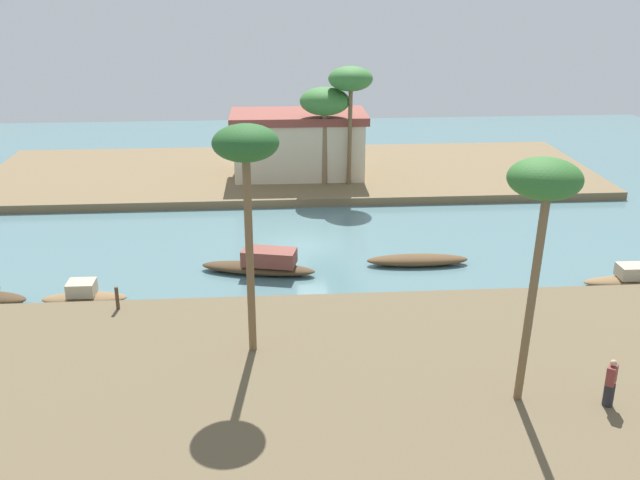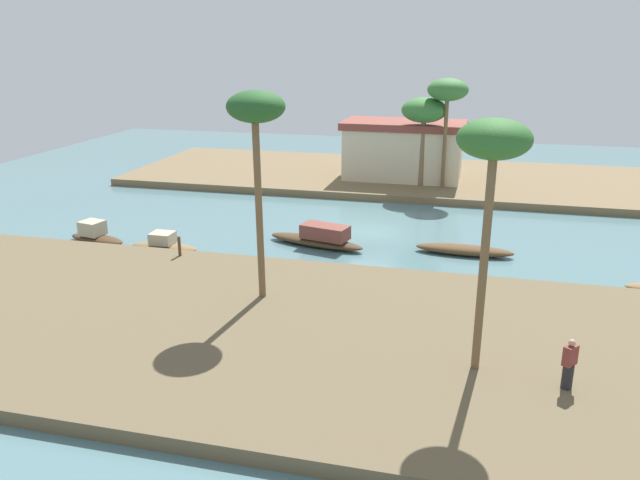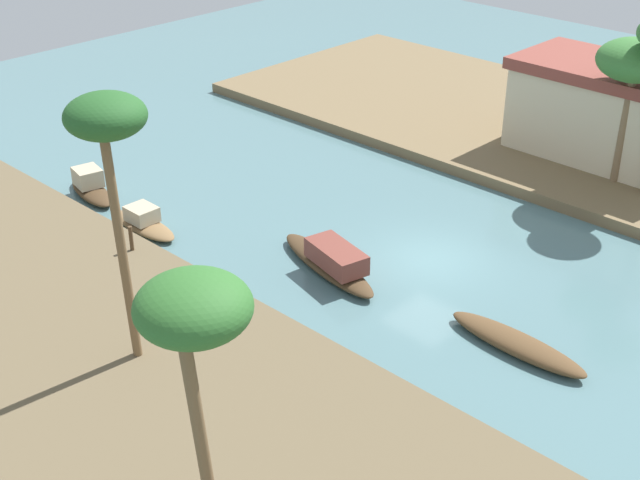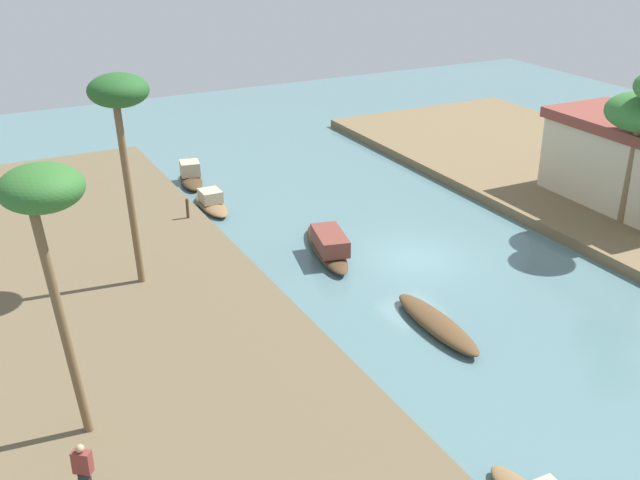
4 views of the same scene
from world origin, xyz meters
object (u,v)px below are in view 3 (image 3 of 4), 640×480
at_px(sampan_near_left_bank, 331,261).
at_px(palm_tree_left_near, 107,128).
at_px(sampan_with_red_awning, 90,187).
at_px(palm_tree_left_far, 194,322).
at_px(mooring_post, 131,238).
at_px(palm_tree_right_tall, 635,62).
at_px(sampan_open_hull, 143,222).
at_px(sampan_downstream_large, 517,344).
at_px(riverside_building, 613,112).

xyz_separation_m(sampan_near_left_bank, palm_tree_left_near, (-0.31, -7.90, 6.94)).
bearing_deg(sampan_with_red_awning, palm_tree_left_far, -14.85).
relative_size(sampan_with_red_awning, mooring_post, 3.76).
distance_m(sampan_with_red_awning, palm_tree_right_tall, 21.85).
xyz_separation_m(sampan_open_hull, palm_tree_left_far, (15.02, -9.19, 6.85)).
distance_m(sampan_with_red_awning, sampan_downstream_large, 18.53).
height_order(sampan_with_red_awning, mooring_post, mooring_post).
bearing_deg(riverside_building, palm_tree_right_tall, -53.42).
bearing_deg(sampan_downstream_large, riverside_building, 109.91).
height_order(sampan_open_hull, palm_tree_right_tall, palm_tree_right_tall).
xyz_separation_m(sampan_near_left_bank, sampan_with_red_awning, (-11.24, -2.20, -0.06)).
distance_m(sampan_near_left_bank, riverside_building, 15.21).
bearing_deg(mooring_post, palm_tree_right_tall, 61.31).
distance_m(palm_tree_left_near, palm_tree_left_far, 8.94).
height_order(sampan_open_hull, mooring_post, mooring_post).
bearing_deg(palm_tree_left_near, sampan_near_left_bank, 87.72).
bearing_deg(palm_tree_left_near, riverside_building, 83.40).
height_order(mooring_post, palm_tree_right_tall, palm_tree_right_tall).
height_order(palm_tree_right_tall, riverside_building, palm_tree_right_tall).
xyz_separation_m(sampan_with_red_awning, mooring_post, (5.70, -2.03, 0.53)).
relative_size(palm_tree_left_far, riverside_building, 0.89).
height_order(sampan_with_red_awning, palm_tree_left_near, palm_tree_left_near).
relative_size(sampan_with_red_awning, palm_tree_left_near, 0.44).
xyz_separation_m(sampan_downstream_large, palm_tree_left_far, (0.68, -12.20, 6.93)).
bearing_deg(palm_tree_left_near, sampan_with_red_awning, 152.44).
bearing_deg(mooring_post, riverside_building, 67.64).
height_order(sampan_open_hull, palm_tree_left_far, palm_tree_left_far).
bearing_deg(palm_tree_left_near, palm_tree_left_far, -25.22).
height_order(mooring_post, palm_tree_left_far, palm_tree_left_far).
height_order(sampan_near_left_bank, sampan_with_red_awning, sampan_near_left_bank).
distance_m(sampan_downstream_large, palm_tree_left_far, 14.05).
relative_size(sampan_near_left_bank, sampan_with_red_awning, 1.54).
height_order(sampan_open_hull, sampan_with_red_awning, sampan_with_red_awning).
height_order(sampan_with_red_awning, sampan_downstream_large, sampan_with_red_awning).
distance_m(palm_tree_left_far, riverside_building, 27.55).
bearing_deg(sampan_with_red_awning, palm_tree_left_near, -15.83).
xyz_separation_m(mooring_post, palm_tree_right_tall, (9.34, 17.08, 4.46)).
bearing_deg(sampan_with_red_awning, sampan_open_hull, 7.05).
distance_m(palm_tree_left_near, riverside_building, 23.46).
relative_size(sampan_open_hull, sampan_with_red_awning, 1.00).
height_order(sampan_with_red_awning, palm_tree_right_tall, palm_tree_right_tall).
relative_size(sampan_with_red_awning, riverside_building, 0.41).
relative_size(palm_tree_right_tall, riverside_building, 0.69).
bearing_deg(sampan_near_left_bank, sampan_open_hull, -147.26).
xyz_separation_m(sampan_with_red_awning, riverside_building, (13.56, 17.09, 2.09)).
bearing_deg(sampan_with_red_awning, palm_tree_right_tall, 56.74).
bearing_deg(sampan_open_hull, palm_tree_left_far, -30.95).
height_order(mooring_post, riverside_building, riverside_building).
bearing_deg(sampan_with_red_awning, sampan_near_left_bank, 22.79).
height_order(sampan_near_left_bank, palm_tree_left_far, palm_tree_left_far).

